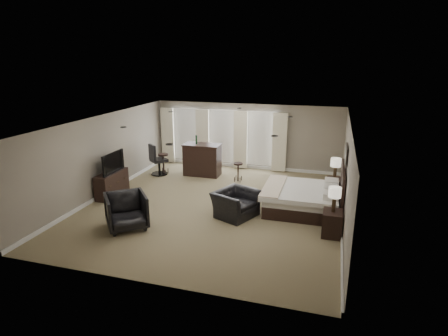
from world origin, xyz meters
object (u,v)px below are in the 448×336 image
(nightstand_near, at_px, (332,224))
(armchair_far, at_px, (126,210))
(dresser, at_px, (112,184))
(bar_counter, at_px, (202,160))
(tv, at_px, (111,170))
(armchair_near, at_px, (235,199))
(bed, at_px, (302,188))
(desk_chair, at_px, (159,159))
(bar_stool_left, at_px, (164,164))
(lamp_far, at_px, (335,169))
(lamp_near, at_px, (334,200))
(bar_stool_right, at_px, (238,172))
(nightstand_far, at_px, (334,187))

(nightstand_near, distance_m, armchair_far, 5.31)
(dresser, height_order, bar_counter, bar_counter)
(tv, distance_m, bar_counter, 3.59)
(armchair_near, bearing_deg, dresser, 108.15)
(tv, bearing_deg, dresser, 0.00)
(bed, xyz_separation_m, desk_chair, (-5.56, 1.96, -0.09))
(bar_counter, bearing_deg, bed, -31.14)
(nightstand_near, distance_m, armchair_near, 2.71)
(nightstand_near, relative_size, bar_stool_left, 0.80)
(nightstand_near, xyz_separation_m, lamp_far, (0.00, 2.90, 0.61))
(lamp_far, xyz_separation_m, desk_chair, (-6.45, 0.51, -0.33))
(lamp_near, relative_size, desk_chair, 0.53)
(armchair_far, bearing_deg, dresser, 90.93)
(armchair_far, height_order, desk_chair, desk_chair)
(bed, xyz_separation_m, dresser, (-6.03, -0.52, -0.30))
(desk_chair, bearing_deg, armchair_near, -177.53)
(lamp_far, bearing_deg, bed, -121.54)
(lamp_far, height_order, bar_stool_right, lamp_far)
(bed, height_order, bar_stool_right, bed)
(bed, bearing_deg, lamp_far, 58.46)
(tv, bearing_deg, bar_stool_left, -13.08)
(nightstand_far, xyz_separation_m, lamp_far, (0.00, 0.00, 0.64))
(lamp_near, bearing_deg, bar_stool_right, 133.78)
(nightstand_near, height_order, bar_stool_left, bar_stool_left)
(lamp_far, height_order, armchair_near, lamp_far)
(lamp_near, xyz_separation_m, desk_chair, (-6.45, 3.41, -0.36))
(armchair_near, xyz_separation_m, armchair_far, (-2.54, -1.57, 0.02))
(bar_stool_left, bearing_deg, bar_stool_right, -0.55)
(dresser, bearing_deg, lamp_near, -7.63)
(armchair_far, bearing_deg, desk_chair, 65.81)
(dresser, height_order, tv, tv)
(bed, bearing_deg, bar_counter, 148.86)
(bed, distance_m, tv, 6.06)
(tv, distance_m, bar_stool_left, 2.71)
(lamp_far, bearing_deg, nightstand_far, 0.00)
(nightstand_near, xyz_separation_m, bar_stool_left, (-6.32, 3.52, 0.08))
(tv, relative_size, desk_chair, 0.95)
(lamp_near, distance_m, bar_stool_right, 4.88)
(dresser, relative_size, bar_stool_left, 1.70)
(nightstand_near, distance_m, bar_stool_left, 7.23)
(nightstand_far, relative_size, armchair_far, 0.58)
(nightstand_near, xyz_separation_m, bar_counter, (-4.84, 3.84, 0.29))
(bed, bearing_deg, lamp_near, -58.46)
(bar_stool_right, bearing_deg, armchair_near, -77.06)
(bed, relative_size, armchair_near, 1.92)
(armchair_far, bearing_deg, nightstand_far, -2.28)
(bar_stool_right, bearing_deg, bed, -39.74)
(dresser, bearing_deg, armchair_near, -5.85)
(nightstand_far, bearing_deg, bar_stool_right, 169.94)
(bar_counter, height_order, bar_stool_right, bar_counter)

